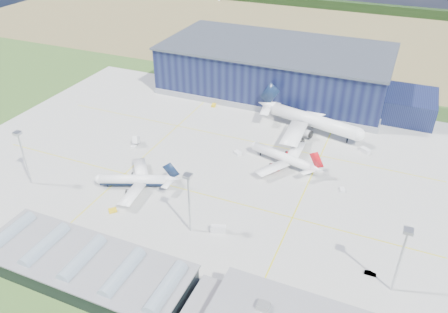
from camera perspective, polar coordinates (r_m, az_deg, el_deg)
ground at (r=175.12m, az=-2.86°, el=-2.76°), size 600.00×600.00×0.00m
apron at (r=182.58m, az=-1.50°, el=-1.11°), size 220.00×160.00×0.08m
farmland at (r=368.39m, az=12.66°, el=15.53°), size 600.00×220.00×0.01m
treeline at (r=443.99m, az=15.04°, el=18.52°), size 600.00×8.00×8.00m
hangar at (r=248.05m, az=7.35°, el=10.92°), size 145.00×62.00×26.10m
glass_concourse at (r=137.73m, az=-16.63°, el=-13.93°), size 78.00×23.00×8.60m
light_mast_west at (r=179.87m, az=-24.89°, el=0.82°), size 2.60×2.60×23.00m
light_mast_center at (r=140.76m, az=-4.64°, el=-4.90°), size 2.60×2.60×23.00m
light_mast_east at (r=130.18m, az=22.30°, el=-11.32°), size 2.60×2.60×23.00m
airliner_navy at (r=170.17m, az=-11.79°, el=-2.40°), size 43.49×43.09×10.93m
airliner_red at (r=181.62m, az=7.68°, el=0.51°), size 43.11×42.59×11.45m
airliner_widebody at (r=207.48m, az=11.69°, el=5.40°), size 67.31×66.43×18.19m
gse_tug_b at (r=162.25m, az=-14.33°, el=-6.84°), size 3.28×3.32×1.21m
gse_van_a at (r=148.92m, az=-0.75°, el=-9.45°), size 5.57×3.80×2.24m
gse_cart_a at (r=173.19m, az=15.20°, el=-4.22°), size 2.64×3.13×1.15m
gse_van_b at (r=200.03m, az=17.96°, el=0.73°), size 5.01×4.42×2.13m
gse_tug_c at (r=232.01m, az=-1.36°, el=6.71°), size 2.53×3.46×1.38m
gse_cart_b at (r=189.28m, az=1.78°, el=0.45°), size 4.07×3.74×1.47m
airstair at (r=199.79m, az=-11.36°, el=1.92°), size 3.70×5.62×3.34m
car_a at (r=135.87m, az=-4.70°, el=-14.97°), size 3.68×1.99×1.19m
car_b at (r=142.37m, az=18.55°, el=-14.28°), size 3.59×1.32×1.18m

